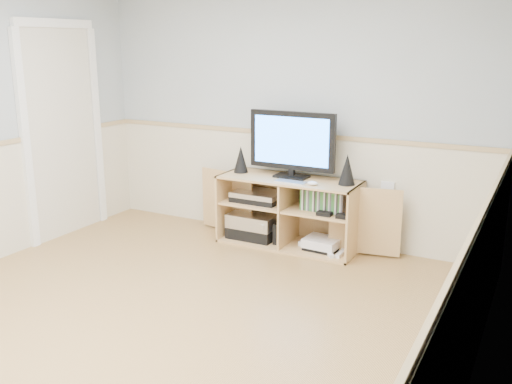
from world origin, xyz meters
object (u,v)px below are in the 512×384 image
Objects in this scene: media_cabinet at (291,210)px; keyboard at (291,182)px; game_consoles at (321,244)px; monitor at (292,142)px.

media_cabinet is 0.39m from keyboard.
game_consoles is (0.34, -0.07, -0.26)m from media_cabinet.
monitor is at bearing 113.47° from keyboard.
keyboard reaches higher than media_cabinet.
media_cabinet is at bearing 168.33° from game_consoles.
media_cabinet is 7.20× the size of keyboard.
monitor is 2.91× the size of keyboard.
monitor reaches higher than media_cabinet.
monitor is 1.84× the size of game_consoles.
game_consoles is (0.34, -0.06, -0.91)m from monitor.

